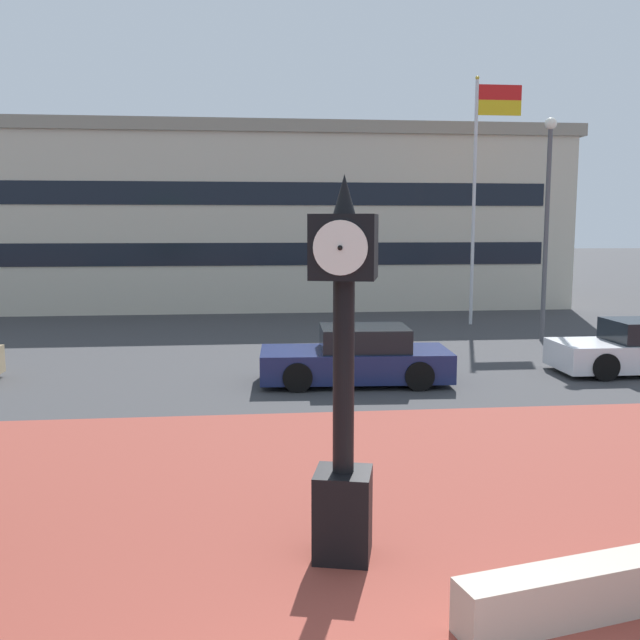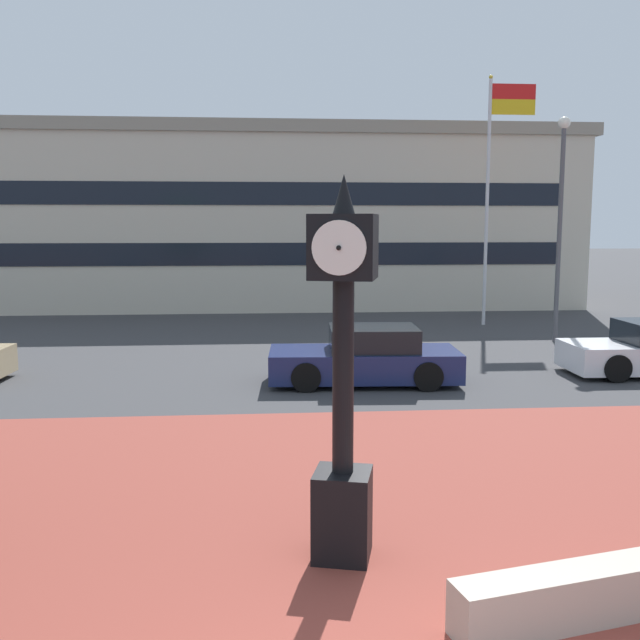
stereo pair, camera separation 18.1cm
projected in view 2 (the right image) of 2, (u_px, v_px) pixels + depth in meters
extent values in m
cube|color=brown|center=(380.00, 590.00, 6.92)|extent=(44.00, 13.25, 0.01)
cube|color=#ADA393|center=(614.00, 589.00, 6.46)|extent=(3.21, 1.10, 0.50)
cube|color=black|center=(342.00, 514.00, 7.56)|extent=(0.72, 0.72, 0.95)
cylinder|color=black|center=(343.00, 377.00, 7.36)|extent=(0.22, 0.22, 2.04)
cube|color=black|center=(344.00, 247.00, 7.18)|extent=(0.79, 0.79, 0.65)
cylinder|color=white|center=(348.00, 246.00, 7.52)|extent=(0.53, 0.16, 0.53)
sphere|color=black|center=(348.00, 246.00, 7.54)|extent=(0.05, 0.05, 0.05)
cylinder|color=white|center=(339.00, 248.00, 6.85)|extent=(0.53, 0.16, 0.53)
sphere|color=black|center=(339.00, 248.00, 6.83)|extent=(0.05, 0.05, 0.05)
cone|color=black|center=(344.00, 194.00, 7.11)|extent=(0.23, 0.23, 0.40)
cube|color=navy|center=(364.00, 364.00, 15.95)|extent=(4.31, 1.99, 0.64)
cube|color=black|center=(373.00, 339.00, 15.88)|extent=(2.02, 1.62, 0.56)
cylinder|color=black|center=(306.00, 377.00, 15.11)|extent=(0.65, 0.25, 0.64)
cylinder|color=black|center=(305.00, 362.00, 16.75)|extent=(0.65, 0.25, 0.64)
cylinder|color=black|center=(428.00, 376.00, 15.18)|extent=(0.65, 0.25, 0.64)
cylinder|color=black|center=(416.00, 362.00, 16.82)|extent=(0.65, 0.25, 0.64)
cylinder|color=black|center=(617.00, 368.00, 16.04)|extent=(0.64, 0.23, 0.64)
cylinder|color=black|center=(586.00, 356.00, 17.60)|extent=(0.64, 0.23, 0.64)
cylinder|color=silver|center=(487.00, 205.00, 24.80)|extent=(0.12, 0.12, 8.49)
sphere|color=gold|center=(491.00, 77.00, 24.23)|extent=(0.14, 0.14, 0.14)
cube|color=red|center=(514.00, 92.00, 24.35)|extent=(1.54, 0.02, 0.52)
cube|color=gold|center=(513.00, 107.00, 24.42)|extent=(1.54, 0.02, 0.52)
cube|color=beige|center=(243.00, 224.00, 33.73)|extent=(28.78, 11.47, 7.15)
cube|color=gray|center=(242.00, 142.00, 33.22)|extent=(29.36, 11.70, 0.50)
cube|color=black|center=(240.00, 254.00, 28.20)|extent=(25.90, 0.04, 0.90)
cube|color=black|center=(239.00, 193.00, 27.88)|extent=(25.90, 0.04, 0.90)
cylinder|color=#4C4C51|center=(559.00, 237.00, 21.30)|extent=(0.14, 0.14, 6.36)
sphere|color=white|center=(564.00, 123.00, 20.85)|extent=(0.36, 0.36, 0.36)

